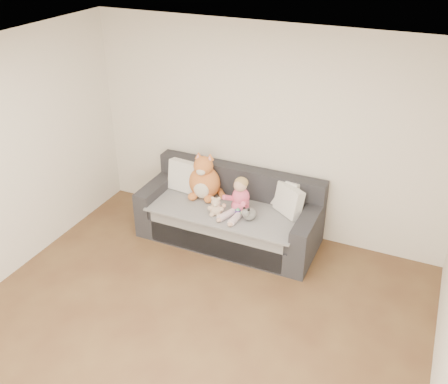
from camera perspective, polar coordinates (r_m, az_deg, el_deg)
name	(u,v)px	position (r m, az deg, el deg)	size (l,w,h in m)	color
room_shell	(184,217)	(4.35, -4.64, -2.92)	(5.00, 5.00, 5.00)	brown
sofa	(230,216)	(6.22, 0.72, -2.75)	(2.20, 0.94, 0.85)	#242328
cushion_left	(185,176)	(6.39, -4.49, 1.81)	(0.45, 0.23, 0.41)	white
cushion_right_back	(284,193)	(6.07, 6.89, -0.10)	(0.43, 0.30, 0.37)	white
cushion_right_front	(289,200)	(5.93, 7.41, -0.96)	(0.42, 0.36, 0.37)	white
toddler	(239,199)	(5.87, 1.72, -0.81)	(0.33, 0.48, 0.47)	#E24F7A
plush_cat	(204,180)	(6.23, -2.27, 1.37)	(0.50, 0.45, 0.62)	#CB682D
teddy_bear	(216,208)	(5.89, -0.94, -1.81)	(0.19, 0.15, 0.25)	tan
plush_cow	(249,214)	(5.82, 2.88, -2.50)	(0.15, 0.24, 0.19)	white
sippy_cup	(238,212)	(5.88, 1.61, -2.29)	(0.11, 0.09, 0.12)	#56348F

